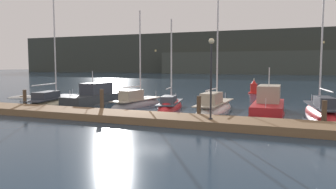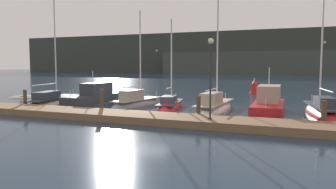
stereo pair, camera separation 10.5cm
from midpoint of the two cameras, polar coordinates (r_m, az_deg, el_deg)
The scene contains 17 objects.
ground_plane at distance 22.86m, azimuth -2.75°, elevation -3.64°, with size 400.00×400.00×0.00m, color #1E3347.
dock at distance 20.75m, azimuth -5.47°, elevation -3.93°, with size 28.28×2.80×0.45m, color brown.
mooring_pile_0 at distance 28.49m, azimuth -23.52°, elevation -0.77°, with size 0.28×0.28×1.53m, color #4C3D2D.
mooring_pile_1 at distance 23.89m, azimuth -11.33°, elevation -1.20°, with size 0.28×0.28×1.78m, color #4C3D2D.
mooring_pile_2 at distance 20.85m, azimuth 5.47°, elevation -2.36°, with size 0.28×0.28×1.54m, color #4C3D2D.
mooring_pile_3 at distance 20.05m, azimuth 25.64°, elevation -3.14°, with size 0.28×0.28×1.55m, color #4C3D2D.
sailboat_berth_1 at distance 31.03m, azimuth -19.38°, elevation -1.35°, with size 3.57×8.60×10.05m.
motorboat_berth_2 at distance 29.78m, azimuth -12.82°, elevation -0.99°, with size 2.39×6.93×3.48m.
sailboat_berth_3 at distance 28.20m, azimuth -5.39°, elevation -1.68°, with size 2.84×6.76×8.81m.
sailboat_berth_4 at distance 26.65m, azimuth 0.50°, elevation -2.18°, with size 2.86×6.34×7.94m.
sailboat_berth_5 at distance 25.36m, azimuth 8.19°, elevation -2.45°, with size 2.05×7.71×10.03m.
motorboat_berth_6 at distance 24.74m, azimuth 17.18°, elevation -2.34°, with size 2.43×7.06×3.89m.
sailboat_berth_7 at distance 25.04m, azimuth 25.22°, elevation -3.06°, with size 2.70×7.46×9.62m.
channel_buoy at distance 41.20m, azimuth 14.87°, elevation 1.07°, with size 1.28×1.28×1.86m.
dock_lamppost at distance 18.37m, azimuth 7.60°, elevation 4.92°, with size 0.32×0.32×4.52m.
hillside_backdrop at distance 136.81m, azimuth 20.13°, elevation 6.68°, with size 240.00×23.00×17.06m.
rowboat_adrift at distance 37.99m, azimuth -23.63°, elevation -0.55°, with size 3.39×2.80×0.56m.
Camera 2 is at (9.53, -20.49, 3.49)m, focal length 35.00 mm.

